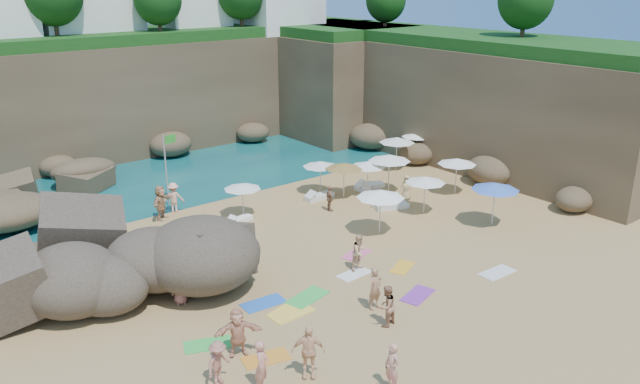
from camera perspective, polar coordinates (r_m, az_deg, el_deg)
ground at (r=29.81m, az=0.59°, el=-5.92°), size 120.00×120.00×0.00m
seawater at (r=55.17m, az=-19.54°, el=4.86°), size 120.00×120.00×0.00m
cliff_back at (r=50.46m, az=-15.95°, el=8.62°), size 44.00×8.00×8.00m
cliff_right at (r=47.02m, az=12.64°, el=8.16°), size 8.00×30.00×8.00m
cliff_corner at (r=53.93m, az=1.23°, el=9.99°), size 10.00×12.00×8.00m
rock_outcrop at (r=27.77m, az=-18.85°, el=-9.05°), size 10.63×9.14×3.61m
flag_pole at (r=36.53m, az=-13.78°, el=2.85°), size 0.82×0.24×4.25m
parasol_0 at (r=37.66m, az=0.04°, el=2.58°), size 2.16×2.16×2.04m
parasol_1 at (r=37.58m, az=4.42°, el=2.56°), size 2.21×2.21×2.09m
parasol_2 at (r=42.68m, az=7.05°, el=4.74°), size 2.41×2.41×2.28m
parasol_3 at (r=45.09m, az=8.87°, el=5.21°), size 2.21×2.21×2.09m
parasol_4 at (r=44.46m, az=11.67°, el=4.76°), size 2.13×2.13×2.02m
parasol_5 at (r=34.24m, az=-7.12°, el=0.53°), size 2.05×2.05×1.94m
parasol_6 at (r=36.93m, az=2.22°, el=2.41°), size 2.29×2.29×2.16m
parasol_7 at (r=37.92m, az=6.37°, el=3.12°), size 2.56×2.56×2.42m
parasol_8 at (r=34.97m, az=9.62°, el=1.12°), size 2.26×2.26×2.13m
parasol_9 at (r=31.74m, az=5.56°, el=-0.19°), size 2.49×2.49×2.36m
parasol_10 at (r=33.95m, az=15.74°, el=0.50°), size 2.52×2.52×2.38m
parasol_11 at (r=38.55m, az=12.42°, el=2.75°), size 2.34×2.34×2.21m
lounger_0 at (r=34.03m, az=-7.40°, el=-2.57°), size 1.65×0.80×0.25m
lounger_1 at (r=39.18m, az=4.54°, el=0.54°), size 2.00×0.95×0.30m
lounger_2 at (r=39.03m, az=4.49°, el=0.45°), size 1.77×1.43×0.27m
lounger_3 at (r=35.94m, az=6.60°, el=-1.28°), size 2.01×1.32×0.30m
lounger_4 at (r=37.23m, az=-0.07°, el=-0.42°), size 1.86×0.63×0.29m
lounger_5 at (r=36.43m, az=6.25°, el=-0.96°), size 2.11×0.87×0.32m
towel_2 at (r=22.60m, az=-4.95°, el=-14.91°), size 1.80×1.20×0.03m
towel_3 at (r=23.60m, az=-10.23°, el=-13.56°), size 1.89×1.42×0.03m
towel_4 at (r=25.16m, az=-2.61°, el=-10.99°), size 1.82×0.96×0.03m
towel_5 at (r=28.18m, az=3.15°, el=-7.49°), size 1.64×0.89×0.03m
towel_6 at (r=26.72m, az=8.92°, el=-9.29°), size 1.89×1.31×0.03m
towel_7 at (r=27.34m, az=-17.85°, el=-9.36°), size 1.88×1.19×0.03m
towel_8 at (r=25.91m, az=-5.20°, el=-10.09°), size 1.86×1.03×0.03m
towel_9 at (r=30.08m, az=3.35°, el=-5.68°), size 1.79×1.24×0.03m
towel_10 at (r=29.00m, az=7.54°, el=-6.83°), size 1.68×1.30×0.03m
towel_11 at (r=26.24m, az=-1.17°, el=-9.60°), size 2.08×1.38×0.03m
towel_12 at (r=25.33m, az=-3.10°, el=-10.78°), size 1.73×1.14×0.03m
towel_13 at (r=29.36m, az=15.91°, el=-7.10°), size 1.77×0.94×0.03m
person_stand_0 at (r=20.72m, az=-5.34°, el=-15.52°), size 0.77×0.75×1.78m
person_stand_1 at (r=24.09m, az=6.11°, el=-10.33°), size 0.91×0.76×1.66m
person_stand_2 at (r=35.91m, az=-13.23°, el=-0.49°), size 1.20×0.96×1.73m
person_stand_3 at (r=35.16m, az=0.90°, el=-0.59°), size 0.60×0.94×1.48m
person_stand_4 at (r=37.07m, az=7.89°, el=0.36°), size 0.83×0.85×1.57m
person_stand_5 at (r=34.99m, az=-14.34°, el=-0.93°), size 1.76×1.44×1.93m
person_stand_6 at (r=20.79m, az=6.60°, el=-15.62°), size 0.47×0.65×1.67m
person_lie_0 at (r=21.48m, az=-9.19°, el=-16.53°), size 1.53×1.83×0.42m
person_lie_1 at (r=21.56m, az=-1.07°, el=-16.02°), size 2.03×2.18×0.46m
person_lie_2 at (r=26.30m, az=-12.59°, el=-9.59°), size 1.11×1.61×0.39m
person_lie_3 at (r=22.77m, az=-7.47°, el=-14.04°), size 2.23×2.30×0.48m
person_lie_4 at (r=25.46m, az=5.03°, el=-10.15°), size 0.67×1.76×0.42m
person_lie_5 at (r=28.45m, az=3.62°, el=-6.54°), size 0.98×1.77×0.64m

